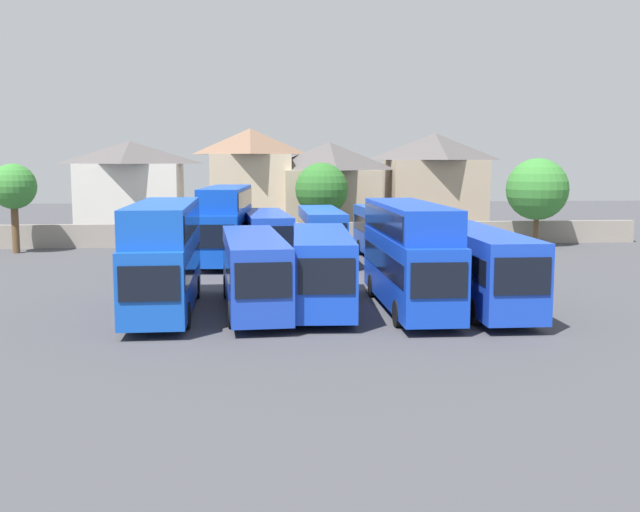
{
  "coord_description": "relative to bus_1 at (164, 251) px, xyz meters",
  "views": [
    {
      "loc": [
        -3.41,
        -33.14,
        6.66
      ],
      "look_at": [
        0.0,
        3.0,
        2.06
      ],
      "focal_mm": 42.38,
      "sensor_mm": 36.0,
      "label": 1
    }
  ],
  "objects": [
    {
      "name": "house_terrace_far_right",
      "position": [
        21.01,
        36.13,
        1.96
      ],
      "size": [
        9.1,
        6.9,
        9.18
      ],
      "color": "tan",
      "rests_on": "ground"
    },
    {
      "name": "house_terrace_centre",
      "position": [
        3.92,
        35.66,
        2.13
      ],
      "size": [
        7.43,
        6.86,
        9.54
      ],
      "color": "#C6B293",
      "rests_on": "ground"
    },
    {
      "name": "bus_3",
      "position": [
        6.96,
        0.15,
        -0.75
      ],
      "size": [
        3.09,
        10.51,
        3.46
      ],
      "rotation": [
        0.0,
        0.0,
        -1.63
      ],
      "color": "blue",
      "rests_on": "ground"
    },
    {
      "name": "tree_right_of_lot",
      "position": [
        9.68,
        28.33,
        1.58
      ],
      "size": [
        4.35,
        4.35,
        6.51
      ],
      "color": "brown",
      "rests_on": "ground"
    },
    {
      "name": "tree_left_of_lot",
      "position": [
        26.15,
        23.83,
        1.72
      ],
      "size": [
        4.82,
        4.82,
        6.86
      ],
      "color": "brown",
      "rests_on": "ground"
    },
    {
      "name": "bus_8",
      "position": [
        8.45,
        15.83,
        -0.73
      ],
      "size": [
        2.56,
        10.18,
        3.49
      ],
      "rotation": [
        0.0,
        0.0,
        -1.58
      ],
      "color": "blue",
      "rests_on": "ground"
    },
    {
      "name": "house_terrace_left",
      "position": [
        -6.58,
        34.59,
        1.54
      ],
      "size": [
        9.03,
        7.55,
        8.36
      ],
      "color": "silver",
      "rests_on": "ground"
    },
    {
      "name": "bus_5",
      "position": [
        14.03,
        -0.27,
        -0.7
      ],
      "size": [
        2.7,
        11.64,
        3.55
      ],
      "rotation": [
        0.0,
        0.0,
        -1.58
      ],
      "color": "blue",
      "rests_on": "ground"
    },
    {
      "name": "bus_4",
      "position": [
        10.82,
        -0.4,
        -0.03
      ],
      "size": [
        2.64,
        11.08,
        4.76
      ],
      "rotation": [
        0.0,
        0.0,
        -1.58
      ],
      "color": "blue",
      "rests_on": "ground"
    },
    {
      "name": "tree_behind_wall",
      "position": [
        -13.09,
        22.83,
        2.02
      ],
      "size": [
        3.27,
        3.27,
        6.46
      ],
      "color": "brown",
      "rests_on": "ground"
    },
    {
      "name": "bus_1",
      "position": [
        0.0,
        0.0,
        0.0
      ],
      "size": [
        2.7,
        10.96,
        4.83
      ],
      "rotation": [
        0.0,
        0.0,
        -1.56
      ],
      "color": "blue",
      "rests_on": "ground"
    },
    {
      "name": "bus_7",
      "position": [
        4.87,
        16.09,
        -0.84
      ],
      "size": [
        3.18,
        10.26,
        3.28
      ],
      "rotation": [
        0.0,
        0.0,
        -1.51
      ],
      "color": "blue",
      "rests_on": "ground"
    },
    {
      "name": "ground",
      "position": [
        7.14,
        17.88,
        -2.72
      ],
      "size": [
        140.0,
        140.0,
        0.0
      ],
      "primitive_type": "plane",
      "color": "#424247"
    },
    {
      "name": "bus_6",
      "position": [
        2.23,
        16.27,
        0.07
      ],
      "size": [
        3.43,
        11.0,
        4.95
      ],
      "rotation": [
        0.0,
        0.0,
        -1.65
      ],
      "color": "blue",
      "rests_on": "ground"
    },
    {
      "name": "bus_9",
      "position": [
        12.84,
        15.79,
        -0.72
      ],
      "size": [
        2.94,
        11.91,
        3.5
      ],
      "rotation": [
        0.0,
        0.0,
        -1.54
      ],
      "color": "blue",
      "rests_on": "ground"
    },
    {
      "name": "depot_boundary_wall",
      "position": [
        7.14,
        25.83,
        -1.82
      ],
      "size": [
        56.0,
        0.5,
        1.8
      ],
      "primitive_type": "cube",
      "color": "gray",
      "rests_on": "ground"
    },
    {
      "name": "bus_2",
      "position": [
        3.91,
        -0.01,
        -0.8
      ],
      "size": [
        3.03,
        11.03,
        3.37
      ],
      "rotation": [
        0.0,
        0.0,
        -1.51
      ],
      "color": "blue",
      "rests_on": "ground"
    },
    {
      "name": "house_terrace_right",
      "position": [
        11.03,
        34.85,
        1.53
      ],
      "size": [
        8.72,
        8.35,
        8.32
      ],
      "color": "tan",
      "rests_on": "ground"
    }
  ]
}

